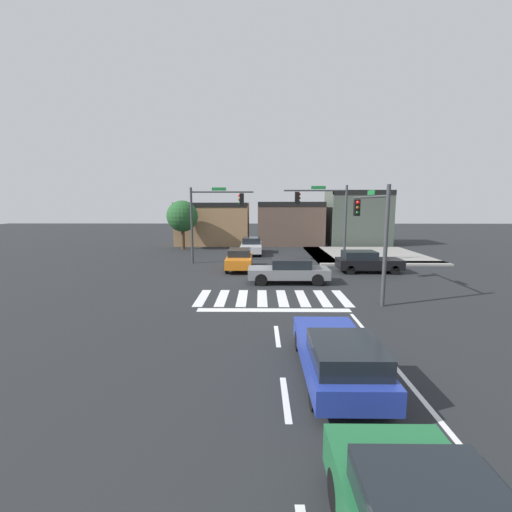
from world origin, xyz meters
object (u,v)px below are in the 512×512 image
Objects in this scene: car_orange at (240,259)px; roadside_tree at (182,216)px; traffic_signal_northeast at (324,210)px; traffic_signal_northwest at (214,211)px; car_silver at (251,246)px; traffic_signal_southeast at (371,221)px; car_blue at (338,355)px; car_black at (367,262)px; car_gray at (289,271)px.

car_orange is 12.96m from roadside_tree.
traffic_signal_northeast is 15.41m from roadside_tree.
traffic_signal_northwest reaches higher than car_silver.
traffic_signal_southeast is 1.11× the size of roadside_tree.
traffic_signal_northeast reaches higher than car_orange.
car_orange is at bearing 12.70° from car_blue.
car_black is at bearing 83.82° from car_orange.
roadside_tree reaches higher than car_gray.
roadside_tree reaches higher than car_orange.
car_blue is 28.50m from roadside_tree.
car_silver is at bearing 175.21° from car_orange.
car_blue is 15.59m from car_black.
roadside_tree is at bearing 117.23° from traffic_signal_northwest.
car_orange is 0.84× the size of roadside_tree.
traffic_signal_southeast reaches higher than car_gray.
roadside_tree is (-7.09, 3.09, 2.64)m from car_silver.
roadside_tree is (-15.20, 11.89, 2.64)m from car_black.
car_silver reaches higher than car_gray.
traffic_signal_southeast is 0.91× the size of traffic_signal_northeast.
car_gray is at bearing 57.58° from traffic_signal_southeast.
car_black is (1.67, 5.75, -3.06)m from traffic_signal_southeast.
traffic_signal_northwest reaches higher than roadside_tree.
car_gray is 6.47m from car_black.
traffic_signal_northeast is at bearing 124.50° from car_black.
car_gray is 12.33m from car_silver.
roadside_tree is at bearing 20.54° from car_blue.
traffic_signal_northwest is at bearing -0.81° from traffic_signal_northeast.
traffic_signal_northeast reaches higher than car_blue.
car_orange is 0.97× the size of car_black.
traffic_signal_southeast is 10.11m from car_blue.
traffic_signal_northwest is 19.39m from car_blue.
traffic_signal_southeast is 0.93× the size of traffic_signal_northwest.
car_orange is at bearing -59.54° from roadside_tree.
car_orange is (-0.66, -7.85, 0.02)m from car_silver.
car_blue is (-3.57, -8.93, -3.11)m from traffic_signal_southeast.
traffic_signal_northeast is at bearing 4.25° from traffic_signal_southeast.
traffic_signal_northeast is (8.55, -0.12, 0.07)m from traffic_signal_northwest.
traffic_signal_northwest reaches higher than traffic_signal_southeast.
car_orange is at bearing -52.96° from car_gray.
traffic_signal_southeast is 5.55m from car_gray.
traffic_signal_southeast is 1.16× the size of car_gray.
traffic_signal_southeast is 1.18× the size of car_silver.
traffic_signal_southeast is at bearing -21.78° from car_blue.
traffic_signal_northwest is 0.97× the size of traffic_signal_northeast.
traffic_signal_southeast is 1.16× the size of car_blue.
car_gray is at bearing -57.61° from roadside_tree.
traffic_signal_southeast is 6.72m from car_black.
roadside_tree is (-9.61, 15.15, 2.63)m from car_gray.
traffic_signal_northwest reaches higher than car_orange.
roadside_tree is at bearing -57.61° from car_gray.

